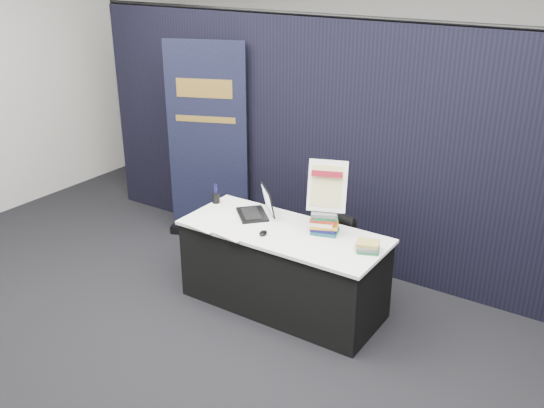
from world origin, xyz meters
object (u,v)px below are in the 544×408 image
(pullup_banner, at_px, (208,155))
(book_stack_short, at_px, (368,247))
(stacking_chair, at_px, (329,255))
(display_table, at_px, (283,268))
(info_sign, at_px, (327,187))
(laptop, at_px, (255,208))
(book_stack_tall, at_px, (324,222))

(pullup_banner, bearing_deg, book_stack_short, -40.68)
(book_stack_short, xyz_separation_m, stacking_chair, (-0.49, 0.27, -0.33))
(display_table, relative_size, stacking_chair, 2.19)
(book_stack_short, xyz_separation_m, info_sign, (-0.46, 0.13, 0.37))
(laptop, relative_size, book_stack_short, 2.10)
(book_stack_tall, xyz_separation_m, pullup_banner, (-1.77, 0.64, 0.10))
(display_table, bearing_deg, book_stack_short, 2.89)
(info_sign, xyz_separation_m, pullup_banner, (-1.77, 0.60, -0.21))
(book_stack_short, distance_m, stacking_chair, 0.65)
(laptop, relative_size, stacking_chair, 0.57)
(book_stack_short, relative_size, pullup_banner, 0.10)
(book_stack_tall, relative_size, book_stack_short, 1.15)
(book_stack_tall, xyz_separation_m, info_sign, (0.00, 0.03, 0.31))
(book_stack_tall, xyz_separation_m, book_stack_short, (0.46, -0.10, -0.06))
(book_stack_short, distance_m, pullup_banner, 2.35)
(book_stack_short, bearing_deg, book_stack_tall, 167.45)
(laptop, bearing_deg, display_table, 22.91)
(info_sign, bearing_deg, laptop, 160.89)
(display_table, relative_size, pullup_banner, 0.84)
(pullup_banner, bearing_deg, stacking_chair, -37.51)
(laptop, xyz_separation_m, info_sign, (0.72, 0.02, 0.35))
(book_stack_tall, height_order, info_sign, info_sign)
(display_table, xyz_separation_m, book_stack_tall, (0.32, 0.14, 0.47))
(laptop, distance_m, book_stack_tall, 0.72)
(book_stack_short, height_order, pullup_banner, pullup_banner)
(display_table, relative_size, book_stack_short, 8.10)
(display_table, relative_size, laptop, 3.85)
(book_stack_short, bearing_deg, pullup_banner, 161.67)
(book_stack_tall, xyz_separation_m, stacking_chair, (-0.03, 0.17, -0.39))
(display_table, xyz_separation_m, pullup_banner, (-1.45, 0.78, 0.58))
(book_stack_tall, height_order, book_stack_short, book_stack_tall)
(display_table, height_order, pullup_banner, pullup_banner)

